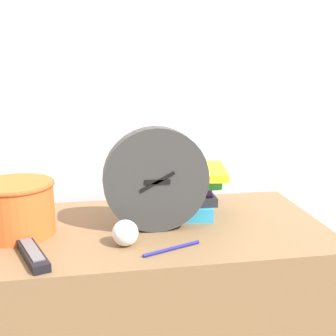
{
  "coord_description": "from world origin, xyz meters",
  "views": [
    {
      "loc": [
        -0.1,
        -0.91,
        1.18
      ],
      "look_at": [
        0.12,
        0.29,
        0.88
      ],
      "focal_mm": 50.0,
      "sensor_mm": 36.0,
      "label": 1
    }
  ],
  "objects_px": {
    "desk_clock": "(156,180)",
    "basket": "(17,206)",
    "tv_remote": "(32,254)",
    "crumpled_paper_ball": "(125,233)",
    "pen": "(172,249)",
    "book_stack": "(180,189)"
  },
  "relations": [
    {
      "from": "desk_clock",
      "to": "basket",
      "type": "bearing_deg",
      "value": 174.46
    },
    {
      "from": "tv_remote",
      "to": "crumpled_paper_ball",
      "type": "bearing_deg",
      "value": 9.78
    },
    {
      "from": "desk_clock",
      "to": "pen",
      "type": "xyz_separation_m",
      "value": [
        0.02,
        -0.14,
        -0.13
      ]
    },
    {
      "from": "basket",
      "to": "tv_remote",
      "type": "distance_m",
      "value": 0.18
    },
    {
      "from": "crumpled_paper_ball",
      "to": "pen",
      "type": "bearing_deg",
      "value": -24.92
    },
    {
      "from": "desk_clock",
      "to": "tv_remote",
      "type": "height_order",
      "value": "desk_clock"
    },
    {
      "from": "desk_clock",
      "to": "crumpled_paper_ball",
      "type": "relative_size",
      "value": 4.28
    },
    {
      "from": "basket",
      "to": "pen",
      "type": "relative_size",
      "value": 1.33
    },
    {
      "from": "desk_clock",
      "to": "pen",
      "type": "relative_size",
      "value": 1.86
    },
    {
      "from": "desk_clock",
      "to": "basket",
      "type": "height_order",
      "value": "desk_clock"
    },
    {
      "from": "desk_clock",
      "to": "tv_remote",
      "type": "bearing_deg",
      "value": -157.55
    },
    {
      "from": "tv_remote",
      "to": "basket",
      "type": "bearing_deg",
      "value": 107.41
    },
    {
      "from": "tv_remote",
      "to": "crumpled_paper_ball",
      "type": "distance_m",
      "value": 0.22
    },
    {
      "from": "book_stack",
      "to": "basket",
      "type": "distance_m",
      "value": 0.45
    },
    {
      "from": "tv_remote",
      "to": "crumpled_paper_ball",
      "type": "xyz_separation_m",
      "value": [
        0.21,
        0.04,
        0.02
      ]
    },
    {
      "from": "desk_clock",
      "to": "basket",
      "type": "relative_size",
      "value": 1.39
    },
    {
      "from": "book_stack",
      "to": "pen",
      "type": "height_order",
      "value": "book_stack"
    },
    {
      "from": "tv_remote",
      "to": "pen",
      "type": "xyz_separation_m",
      "value": [
        0.32,
        -0.01,
        -0.01
      ]
    },
    {
      "from": "basket",
      "to": "book_stack",
      "type": "bearing_deg",
      "value": 11.33
    },
    {
      "from": "desk_clock",
      "to": "crumpled_paper_ball",
      "type": "xyz_separation_m",
      "value": [
        -0.09,
        -0.09,
        -0.1
      ]
    },
    {
      "from": "crumpled_paper_ball",
      "to": "basket",
      "type": "bearing_deg",
      "value": 155.07
    },
    {
      "from": "desk_clock",
      "to": "pen",
      "type": "distance_m",
      "value": 0.19
    }
  ]
}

